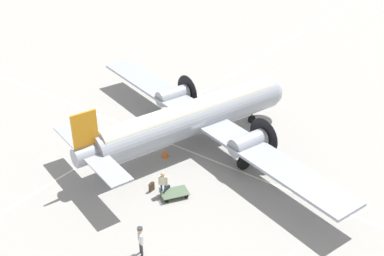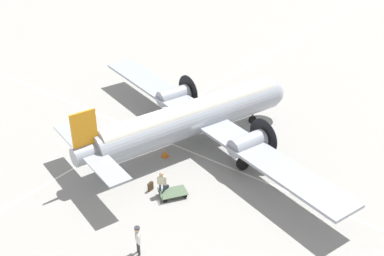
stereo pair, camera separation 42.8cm
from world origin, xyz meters
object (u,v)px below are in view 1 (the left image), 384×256
suitcase_near_door (152,187)px  crew_foreground (140,238)px  airliner_main (196,116)px  passenger_boarding (163,181)px  suitcase_upright_spare (168,189)px  baggage_cart (174,193)px  traffic_cone (165,153)px

suitcase_near_door → crew_foreground: bearing=34.9°
airliner_main → passenger_boarding: (6.39, 2.00, -1.32)m
crew_foreground → suitcase_upright_spare: (-5.22, -2.33, -0.93)m
airliner_main → baggage_cart: size_ratio=12.69×
suitcase_near_door → traffic_cone: size_ratio=1.04×
passenger_boarding → baggage_cart: passenger_boarding is taller
crew_foreground → passenger_boarding: crew_foreground is taller
baggage_cart → passenger_boarding: bearing=149.3°
suitcase_near_door → suitcase_upright_spare: bearing=114.3°
suitcase_upright_spare → baggage_cart: size_ratio=0.27×
suitcase_upright_spare → traffic_cone: 4.34m
traffic_cone → suitcase_upright_spare: bearing=41.2°
airliner_main → passenger_boarding: size_ratio=14.90×
baggage_cart → traffic_cone: (-3.32, -3.44, 0.02)m
crew_foreground → suitcase_near_door: (-4.77, -3.32, -0.88)m
suitcase_near_door → passenger_boarding: bearing=95.3°
passenger_boarding → traffic_cone: bearing=99.4°
suitcase_near_door → baggage_cart: suitcase_near_door is taller
suitcase_near_door → airliner_main: bearing=-170.6°
traffic_cone → crew_foreground: bearing=31.5°
suitcase_near_door → traffic_cone: (-3.71, -1.87, -0.01)m
traffic_cone → passenger_boarding: bearing=37.7°
suitcase_near_door → suitcase_upright_spare: (-0.45, 0.99, -0.05)m
suitcase_upright_spare → traffic_cone: (-3.27, -2.86, 0.03)m
airliner_main → traffic_cone: size_ratio=42.51×
baggage_cart → airliner_main: bearing=57.1°
airliner_main → suitcase_near_door: 6.89m
suitcase_near_door → suitcase_upright_spare: suitcase_near_door is taller
airliner_main → crew_foreground: bearing=-141.1°
airliner_main → traffic_cone: (2.76, -0.80, -2.13)m
crew_foreground → suitcase_near_door: bearing=-23.0°
suitcase_near_door → traffic_cone: 4.16m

